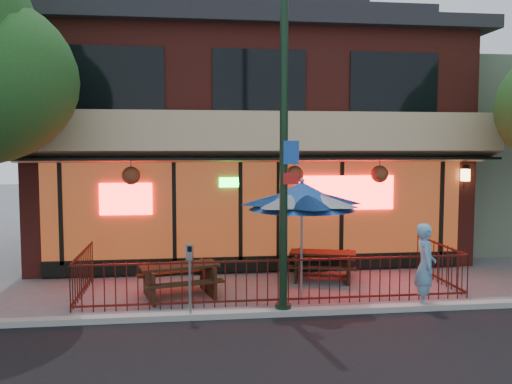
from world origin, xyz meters
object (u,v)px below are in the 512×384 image
Objects in this scene: parking_meter_near at (190,268)px; patio_umbrella at (302,196)px; picnic_table_left at (179,275)px; picnic_table_right at (323,261)px; pedestrian at (425,266)px; street_light at (284,155)px.

patio_umbrella is at bearing 25.90° from parking_meter_near.
picnic_table_left is 1.03× the size of picnic_table_right.
pedestrian is (2.37, -1.05, -1.37)m from patio_umbrella.
picnic_table_right is at bearing 39.74° from parking_meter_near.
street_light reaches higher than pedestrian.
street_light reaches higher than picnic_table_right.
patio_umbrella is (2.66, -0.41, 1.77)m from picnic_table_left.
street_light is 3.67× the size of picnic_table_right.
street_light is at bearing -118.45° from patio_umbrella.
picnic_table_left is at bearing 171.28° from patio_umbrella.
street_light is at bearing -36.21° from picnic_table_left.
pedestrian reaches higher than picnic_table_left.
picnic_table_right is (3.54, 1.17, -0.02)m from picnic_table_left.
picnic_table_left is at bearing 98.27° from parking_meter_near.
pedestrian is at bearing -16.16° from picnic_table_left.
parking_meter_near is (-4.80, -0.13, 0.11)m from pedestrian.
street_light is 3.70m from picnic_table_left.
pedestrian is at bearing 1.56° from parking_meter_near.
parking_meter_near is (0.23, -1.59, 0.51)m from picnic_table_left.
picnic_table_left is at bearing 143.79° from street_light.
patio_umbrella reaches higher than picnic_table_right.
street_light is 4.00× the size of pedestrian.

